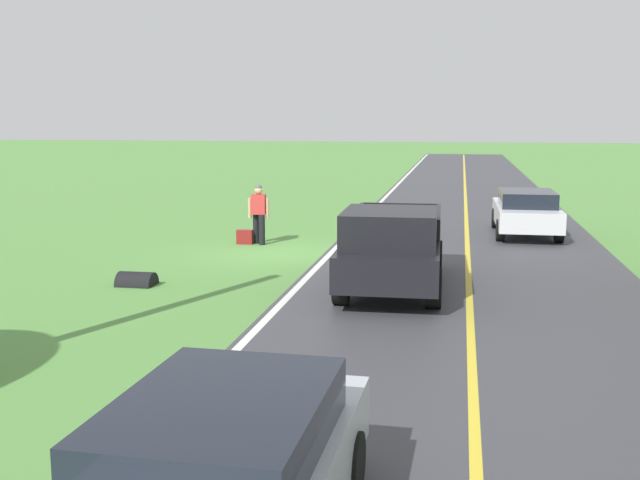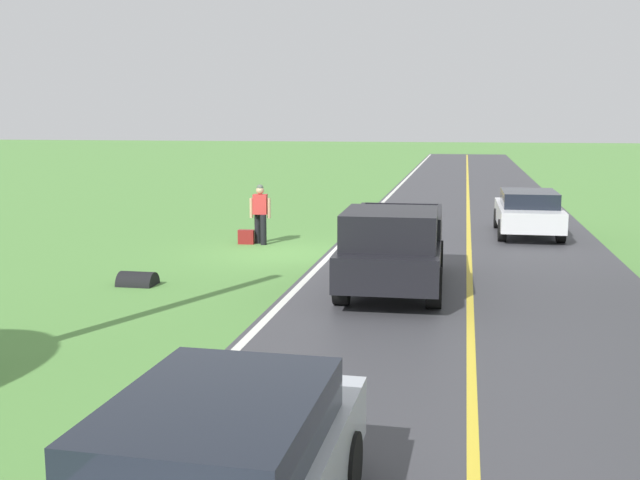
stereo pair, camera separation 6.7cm
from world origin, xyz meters
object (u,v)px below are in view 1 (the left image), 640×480
object	(u,v)px
pickup_truck_passing	(392,245)
suitcase_carried	(245,237)
sedan_ahead_same_lane	(217,480)
sedan_near_oncoming	(526,211)
hitchhiker_walking	(259,211)

from	to	relation	value
pickup_truck_passing	suitcase_carried	bearing A→B (deg)	-47.54
sedan_ahead_same_lane	sedan_near_oncoming	distance (m)	19.30
pickup_truck_passing	sedan_ahead_same_lane	distance (m)	10.41
pickup_truck_passing	sedan_near_oncoming	distance (m)	9.17
sedan_ahead_same_lane	sedan_near_oncoming	size ratio (longest dim) A/B	1.01
hitchhiker_walking	pickup_truck_passing	size ratio (longest dim) A/B	0.32
pickup_truck_passing	sedan_ahead_same_lane	xyz separation A→B (m)	(0.47, 10.39, -0.21)
sedan_near_oncoming	hitchhiker_walking	bearing A→B (deg)	22.15
sedan_ahead_same_lane	sedan_near_oncoming	world-z (taller)	same
sedan_near_oncoming	pickup_truck_passing	bearing A→B (deg)	68.02
suitcase_carried	sedan_ahead_same_lane	world-z (taller)	sedan_ahead_same_lane
suitcase_carried	sedan_ahead_same_lane	size ratio (longest dim) A/B	0.10
suitcase_carried	pickup_truck_passing	size ratio (longest dim) A/B	0.08
hitchhiker_walking	sedan_ahead_same_lane	distance (m)	16.20
hitchhiker_walking	sedan_ahead_same_lane	xyz separation A→B (m)	(-3.89, 15.73, -0.23)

